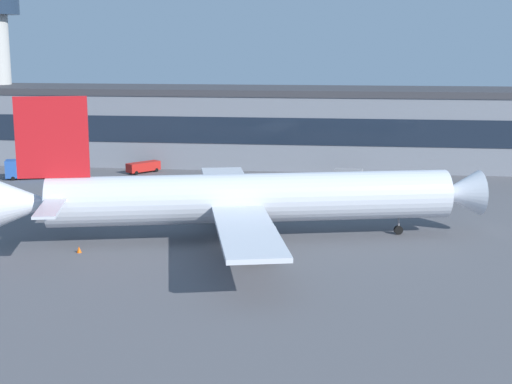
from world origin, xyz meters
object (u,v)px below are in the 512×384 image
Objects in this scene: pushback_tractor at (349,173)px; fuel_truck at (30,168)px; belt_loader at (144,166)px; traffic_cone_0 at (79,250)px; airliner at (244,198)px.

pushback_tractor is 0.57× the size of fuel_truck.
pushback_tractor is at bearing -3.21° from belt_loader.
pushback_tractor is at bearing 59.06° from traffic_cone_0.
pushback_tractor is (12.39, 42.09, -4.00)m from airliner.
airliner reaches higher than belt_loader.
fuel_truck is 50.74m from traffic_cone_0.
airliner is 20.27m from traffic_cone_0.
belt_loader is (-37.21, 2.09, 0.10)m from pushback_tractor.
traffic_cone_0 is (25.05, -44.10, -1.52)m from fuel_truck.
traffic_cone_0 is at bearing -60.40° from fuel_truck.
belt_loader is at bearing 176.79° from pushback_tractor.
airliner is at bearing 25.11° from traffic_cone_0.
fuel_truck is at bearing 119.60° from traffic_cone_0.
airliner reaches higher than fuel_truck.
belt_loader is at bearing 119.33° from airliner.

